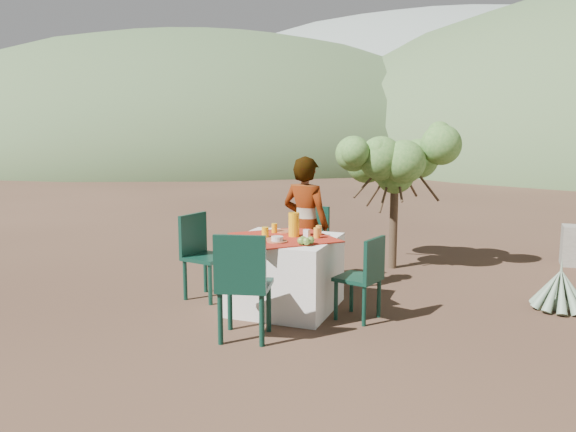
{
  "coord_description": "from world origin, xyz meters",
  "views": [
    {
      "loc": [
        1.42,
        -5.06,
        1.86
      ],
      "look_at": [
        -0.71,
        0.64,
        0.92
      ],
      "focal_mm": 35.0,
      "sensor_mm": 36.0,
      "label": 1
    }
  ],
  "objects_px": {
    "person": "(306,225)",
    "shrub_tree": "(400,169)",
    "chair_right": "(365,274)",
    "juice_pitcher": "(294,225)",
    "agave": "(560,290)",
    "table": "(284,273)",
    "chair_near": "(243,282)",
    "chair_far": "(309,241)",
    "chair_left": "(201,252)"
  },
  "relations": [
    {
      "from": "person",
      "to": "shrub_tree",
      "type": "bearing_deg",
      "value": -106.02
    },
    {
      "from": "chair_right",
      "to": "juice_pitcher",
      "type": "height_order",
      "value": "juice_pitcher"
    },
    {
      "from": "person",
      "to": "agave",
      "type": "xyz_separation_m",
      "value": [
        2.69,
        0.31,
        -0.57
      ]
    },
    {
      "from": "table",
      "to": "chair_near",
      "type": "xyz_separation_m",
      "value": [
        -0.01,
        -0.99,
        0.16
      ]
    },
    {
      "from": "table",
      "to": "chair_far",
      "type": "xyz_separation_m",
      "value": [
        -0.08,
        1.06,
        0.14
      ]
    },
    {
      "from": "chair_far",
      "to": "chair_right",
      "type": "bearing_deg",
      "value": -43.0
    },
    {
      "from": "chair_near",
      "to": "juice_pitcher",
      "type": "xyz_separation_m",
      "value": [
        0.09,
        1.06,
        0.34
      ]
    },
    {
      "from": "chair_left",
      "to": "juice_pitcher",
      "type": "bearing_deg",
      "value": -78.74
    },
    {
      "from": "juice_pitcher",
      "to": "shrub_tree",
      "type": "bearing_deg",
      "value": 71.16
    },
    {
      "from": "chair_right",
      "to": "shrub_tree",
      "type": "distance_m",
      "value": 2.42
    },
    {
      "from": "chair_far",
      "to": "juice_pitcher",
      "type": "height_order",
      "value": "juice_pitcher"
    },
    {
      "from": "chair_far",
      "to": "shrub_tree",
      "type": "height_order",
      "value": "shrub_tree"
    },
    {
      "from": "person",
      "to": "juice_pitcher",
      "type": "height_order",
      "value": "person"
    },
    {
      "from": "chair_near",
      "to": "chair_right",
      "type": "bearing_deg",
      "value": -146.67
    },
    {
      "from": "table",
      "to": "juice_pitcher",
      "type": "distance_m",
      "value": 0.52
    },
    {
      "from": "chair_near",
      "to": "agave",
      "type": "relative_size",
      "value": 1.58
    },
    {
      "from": "person",
      "to": "juice_pitcher",
      "type": "relative_size",
      "value": 6.29
    },
    {
      "from": "agave",
      "to": "chair_left",
      "type": "bearing_deg",
      "value": -166.08
    },
    {
      "from": "chair_left",
      "to": "chair_right",
      "type": "bearing_deg",
      "value": -83.24
    },
    {
      "from": "table",
      "to": "person",
      "type": "relative_size",
      "value": 0.83
    },
    {
      "from": "agave",
      "to": "juice_pitcher",
      "type": "bearing_deg",
      "value": -161.05
    },
    {
      "from": "chair_far",
      "to": "shrub_tree",
      "type": "xyz_separation_m",
      "value": [
        0.89,
        1.12,
        0.82
      ]
    },
    {
      "from": "chair_far",
      "to": "table",
      "type": "bearing_deg",
      "value": -78.48
    },
    {
      "from": "chair_right",
      "to": "person",
      "type": "bearing_deg",
      "value": -115.28
    },
    {
      "from": "person",
      "to": "agave",
      "type": "distance_m",
      "value": 2.76
    },
    {
      "from": "chair_left",
      "to": "person",
      "type": "relative_size",
      "value": 0.6
    },
    {
      "from": "chair_near",
      "to": "chair_right",
      "type": "xyz_separation_m",
      "value": [
        0.87,
        0.92,
        -0.08
      ]
    },
    {
      "from": "table",
      "to": "person",
      "type": "bearing_deg",
      "value": 88.93
    },
    {
      "from": "chair_left",
      "to": "agave",
      "type": "relative_size",
      "value": 1.51
    },
    {
      "from": "agave",
      "to": "chair_right",
      "type": "bearing_deg",
      "value": -150.65
    },
    {
      "from": "chair_right",
      "to": "agave",
      "type": "bearing_deg",
      "value": 134.31
    },
    {
      "from": "chair_far",
      "to": "chair_right",
      "type": "xyz_separation_m",
      "value": [
        0.95,
        -1.13,
        -0.06
      ]
    },
    {
      "from": "chair_near",
      "to": "chair_left",
      "type": "distance_m",
      "value": 1.43
    },
    {
      "from": "agave",
      "to": "person",
      "type": "bearing_deg",
      "value": -173.48
    },
    {
      "from": "table",
      "to": "person",
      "type": "distance_m",
      "value": 0.77
    },
    {
      "from": "table",
      "to": "chair_right",
      "type": "relative_size",
      "value": 1.56
    },
    {
      "from": "chair_right",
      "to": "shrub_tree",
      "type": "relative_size",
      "value": 0.49
    },
    {
      "from": "chair_near",
      "to": "juice_pitcher",
      "type": "relative_size",
      "value": 3.95
    },
    {
      "from": "table",
      "to": "juice_pitcher",
      "type": "xyz_separation_m",
      "value": [
        0.09,
        0.06,
        0.51
      ]
    },
    {
      "from": "chair_near",
      "to": "chair_left",
      "type": "bearing_deg",
      "value": -59.5
    },
    {
      "from": "chair_left",
      "to": "person",
      "type": "distance_m",
      "value": 1.21
    },
    {
      "from": "table",
      "to": "chair_far",
      "type": "distance_m",
      "value": 1.08
    },
    {
      "from": "chair_near",
      "to": "shrub_tree",
      "type": "xyz_separation_m",
      "value": [
        0.81,
        3.17,
        0.8
      ]
    },
    {
      "from": "juice_pitcher",
      "to": "chair_far",
      "type": "bearing_deg",
      "value": 99.64
    },
    {
      "from": "chair_near",
      "to": "person",
      "type": "relative_size",
      "value": 0.63
    },
    {
      "from": "agave",
      "to": "shrub_tree",
      "type": "bearing_deg",
      "value": 147.16
    },
    {
      "from": "shrub_tree",
      "to": "chair_right",
      "type": "bearing_deg",
      "value": -88.51
    },
    {
      "from": "person",
      "to": "agave",
      "type": "bearing_deg",
      "value": -161.97
    },
    {
      "from": "table",
      "to": "agave",
      "type": "height_order",
      "value": "table"
    },
    {
      "from": "table",
      "to": "chair_left",
      "type": "bearing_deg",
      "value": 177.41
    }
  ]
}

